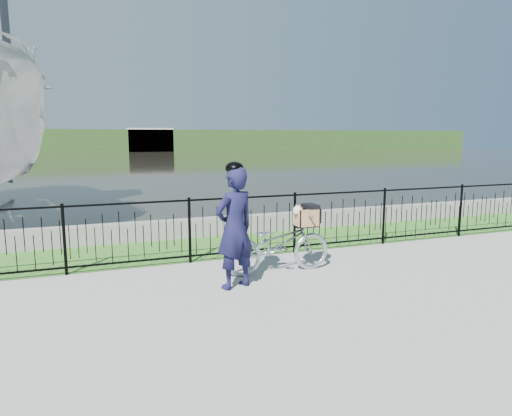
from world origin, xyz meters
name	(u,v)px	position (x,y,z in m)	size (l,w,h in m)	color
ground	(280,284)	(0.00, 0.00, 0.00)	(120.00, 120.00, 0.00)	gray
grass_strip	(228,245)	(0.00, 2.60, 0.00)	(60.00, 2.00, 0.01)	#346D22
water	(119,163)	(0.00, 33.00, 0.00)	(120.00, 120.00, 0.00)	black
quay_wall	(215,226)	(0.00, 3.60, 0.20)	(60.00, 0.30, 0.40)	slate
fence	(244,226)	(0.00, 1.60, 0.58)	(14.00, 0.06, 1.15)	black
far_treeline	(104,141)	(0.00, 60.00, 1.50)	(120.00, 6.00, 3.00)	#27451A
far_building_right	(150,140)	(6.00, 58.50, 1.60)	(6.00, 3.00, 3.20)	#B2A18E
bicycle_rig	(278,243)	(0.21, 0.54, 0.48)	(1.80, 0.63, 1.10)	#AFB5BB
cyclist	(235,227)	(-0.67, 0.09, 0.90)	(0.75, 0.62, 1.83)	black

